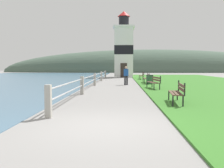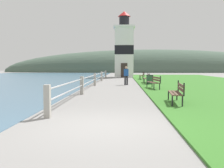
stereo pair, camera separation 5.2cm
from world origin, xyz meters
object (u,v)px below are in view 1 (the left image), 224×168
park_bench_near (178,91)px  park_bench_midway (154,81)px  park_bench_by_lighthouse (142,75)px  person_strolling (126,75)px  lighthouse (124,49)px  park_bench_far (147,77)px  trash_bin (149,80)px

park_bench_near → park_bench_midway: (-0.10, 6.67, 0.00)m
park_bench_midway → park_bench_by_lighthouse: bearing=-98.5°
park_bench_midway → person_strolling: bearing=-72.2°
lighthouse → person_strolling: bearing=-89.5°
park_bench_far → trash_bin: (0.04, -1.77, -0.12)m
park_bench_midway → trash_bin: (0.10, 4.06, -0.12)m
park_bench_near → park_bench_by_lighthouse: (0.03, 18.95, -0.00)m
park_bench_near → lighthouse: bearing=-79.6°
lighthouse → trash_bin: (2.07, -15.06, -3.65)m
park_bench_far → lighthouse: (-2.03, 13.29, 3.53)m
park_bench_far → park_bench_near: bearing=91.9°
park_bench_near → trash_bin: 10.73m
park_bench_by_lighthouse → trash_bin: bearing=90.0°
park_bench_far → person_strolling: size_ratio=1.28×
trash_bin → park_bench_far: bearing=91.3°
park_bench_far → trash_bin: park_bench_far is taller
park_bench_far → park_bench_midway: bearing=91.1°
person_strolling → trash_bin: person_strolling is taller
park_bench_near → trash_bin: bearing=-84.2°
trash_bin → person_strolling: bearing=-173.7°
park_bench_far → lighthouse: size_ratio=0.21×
park_bench_far → park_bench_by_lighthouse: size_ratio=1.12×
person_strolling → park_bench_midway: bearing=-150.1°
park_bench_far → person_strolling: bearing=47.8°
park_bench_far → person_strolling: (-1.91, -1.98, 0.30)m
park_bench_near → park_bench_by_lighthouse: same height
trash_bin → park_bench_near: bearing=-90.0°
lighthouse → person_strolling: size_ratio=6.01×
park_bench_by_lighthouse → park_bench_midway: bearing=89.6°
park_bench_near → lighthouse: size_ratio=0.20×
park_bench_midway → trash_bin: size_ratio=2.37×
park_bench_midway → park_bench_far: (0.06, 5.83, 0.00)m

